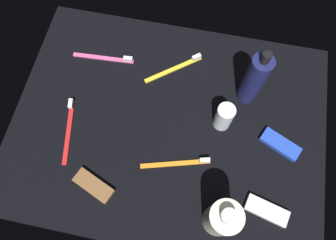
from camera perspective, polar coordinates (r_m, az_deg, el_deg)
name	(u,v)px	position (r cm, az deg, el deg)	size (l,w,h in cm)	color
ground_plane	(168,125)	(83.98, 0.00, -0.87)	(84.00, 64.00, 1.20)	black
lotion_bottle	(254,79)	(81.57, 15.62, 7.22)	(5.40, 5.40, 20.57)	#1A1E50
bodywash_bottle	(222,219)	(72.10, 9.91, -17.49)	(7.24, 7.24, 16.31)	silver
deodorant_stick	(224,117)	(80.52, 10.28, 0.56)	(4.56, 4.56, 9.13)	silver
toothbrush_red	(69,127)	(86.60, -17.86, -1.31)	(4.61, 17.90, 2.10)	red
toothbrush_yellow	(177,67)	(90.32, 1.62, 9.73)	(14.98, 11.95, 2.10)	yellow
toothbrush_pink	(107,58)	(93.62, -11.20, 11.19)	(18.04, 2.26, 2.10)	#E55999
toothbrush_orange	(180,163)	(79.79, 2.18, -7.93)	(17.64, 6.08, 2.10)	orange
snack_bar_blue	(280,144)	(86.01, 20.01, -4.22)	(10.40, 4.00, 1.50)	blue
snack_bar_white	(267,211)	(81.39, 17.75, -15.62)	(10.40, 4.00, 1.50)	white
snack_bar_brown	(94,186)	(80.66, -13.57, -11.68)	(10.40, 4.00, 1.50)	brown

